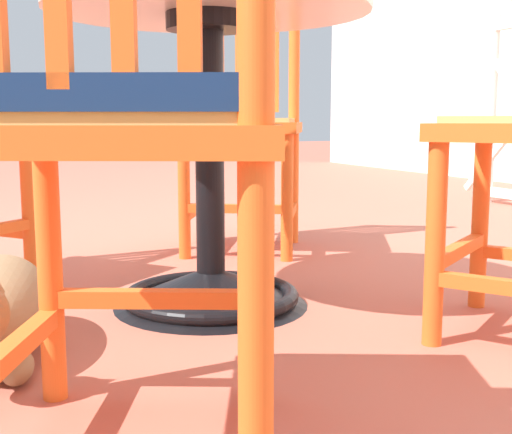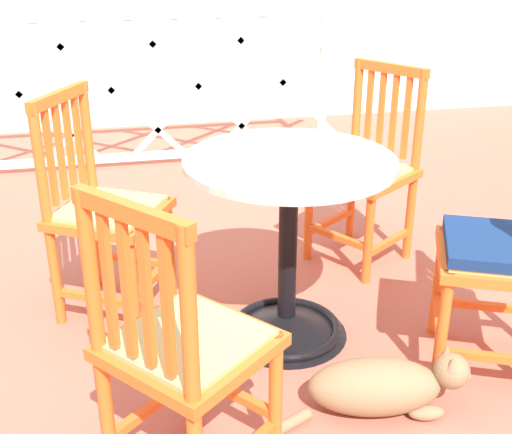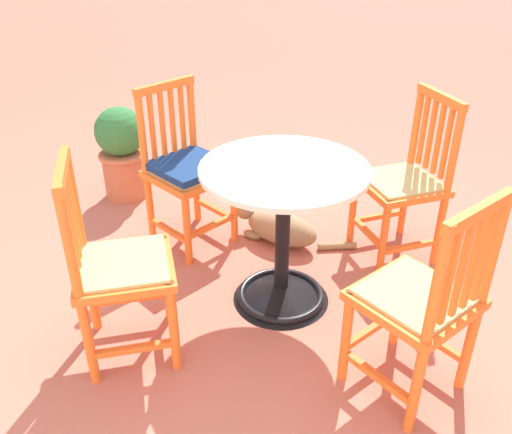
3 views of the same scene
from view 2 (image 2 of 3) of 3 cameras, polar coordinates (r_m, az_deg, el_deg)
name	(u,v)px [view 2 (image 2 of 3)]	position (r m, az deg, el deg)	size (l,w,h in m)	color
ground_plane	(276,352)	(2.58, 1.73, -11.45)	(24.00, 24.00, 0.00)	#BC604C
lattice_fence_panel	(156,88)	(4.41, -8.57, 10.86)	(2.61, 0.06, 1.03)	silver
cafe_table	(287,270)	(2.54, 2.69, -4.52)	(0.76, 0.76, 0.73)	black
orange_chair_at_corner	(366,172)	(3.13, 9.38, 3.83)	(0.56, 0.56, 0.91)	orange
orange_chair_by_planter	(103,212)	(2.72, -12.91, 0.40)	(0.54, 0.54, 0.91)	orange
orange_chair_near_fence	(182,351)	(1.84, -6.33, -11.30)	(0.56, 0.56, 0.91)	orange
orange_chair_facing_out	(505,255)	(2.44, 20.48, -3.05)	(0.53, 0.53, 0.91)	orange
tabby_cat	(386,386)	(2.30, 11.02, -14.02)	(0.74, 0.27, 0.23)	#8E704C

